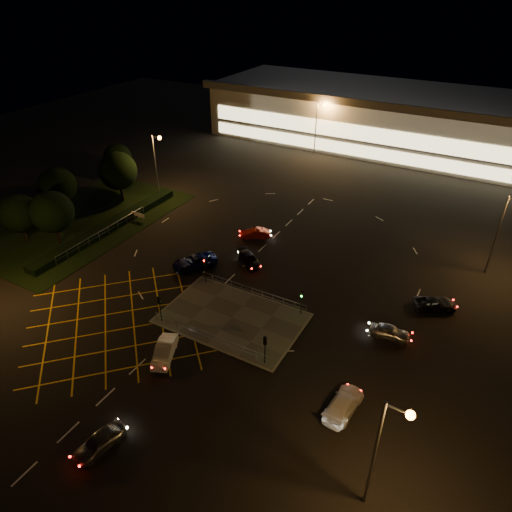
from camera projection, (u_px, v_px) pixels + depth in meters
The scene contains 26 objects.
ground at pixel (226, 302), 49.74m from camera, with size 180.00×180.00×0.00m, color black.
pedestrian_island at pixel (232, 318), 47.41m from camera, with size 14.00×9.00×0.12m, color #4C4944.
grass_verge at pixel (84, 221), 65.69m from camera, with size 18.00×30.00×0.08m, color black.
hedge at pixel (109, 226), 63.39m from camera, with size 2.00×26.00×1.00m, color black.
supermarket at pixel (388, 117), 92.71m from camera, with size 72.00×26.50×10.50m.
streetlight_se at pixel (385, 443), 27.48m from camera, with size 1.78×0.56×10.03m.
streetlight_nw at pixel (157, 158), 69.26m from camera, with size 1.78×0.56×10.03m.
streetlight_ne at pixel (504, 225), 50.97m from camera, with size 1.78×0.56×10.03m.
streetlight_far_left at pixel (318, 122), 85.67m from camera, with size 1.78×0.56×10.03m.
signal_sw at pixel (160, 304), 45.70m from camera, with size 0.28×0.30×3.15m.
signal_se at pixel (265, 344), 40.76m from camera, with size 0.28×0.30×3.15m.
signal_nw at pixel (205, 266), 51.60m from camera, with size 0.28×0.30×3.15m.
signal_ne at pixel (302, 297), 46.66m from camera, with size 0.28×0.30×3.15m.
tree_a at pixel (18, 213), 58.31m from camera, with size 5.04×5.04×6.86m.
tree_b at pixel (58, 186), 64.89m from camera, with size 5.40×5.40×7.35m.
tree_c at pixel (118, 171), 68.99m from camera, with size 5.76×5.76×7.84m.
tree_d at pixel (118, 158), 76.39m from camera, with size 4.68×4.68×6.37m.
tree_e at pixel (52, 212), 57.98m from camera, with size 5.40×5.40×7.35m.
car_near_silver at pixel (99, 441), 34.27m from camera, with size 1.66×4.13×1.41m, color #999B9F.
car_queue_white at pixel (165, 351), 42.35m from camera, with size 1.55×4.44×1.46m, color white.
car_left_blue at pixel (195, 262), 55.25m from camera, with size 2.51×5.45×1.51m, color #0C1449.
car_far_dkgrey at pixel (249, 259), 55.96m from camera, with size 1.73×4.25×1.23m, color black.
car_right_silver at pixel (390, 332), 44.73m from camera, with size 1.57×3.90×1.33m, color #ACAEB3.
car_circ_red at pixel (255, 233), 61.41m from camera, with size 1.38×3.96×1.30m, color maroon.
car_east_grey at pixel (435, 304), 48.55m from camera, with size 2.09×4.53×1.26m, color black.
car_approach_white at pixel (344, 404), 37.22m from camera, with size 2.02×4.97×1.44m, color silver.
Camera 1 is at (22.03, -32.83, 30.78)m, focal length 32.00 mm.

